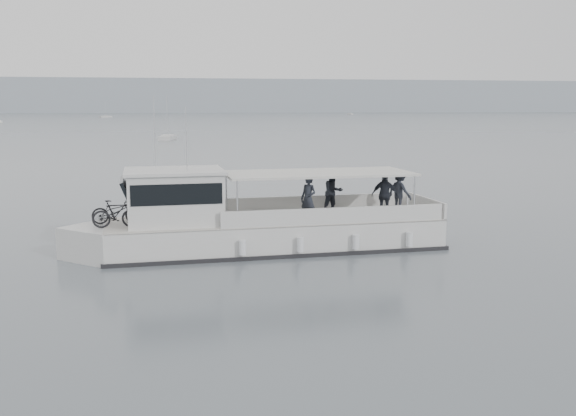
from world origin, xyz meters
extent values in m
plane|color=#50585F|center=(0.00, 0.00, 0.00)|extent=(1400.00, 1400.00, 0.00)
cube|color=#939EA8|center=(0.00, 560.00, 14.00)|extent=(1400.00, 90.00, 28.00)
cube|color=silver|center=(-0.54, 3.69, 0.48)|extent=(12.95, 4.02, 1.39)
cube|color=silver|center=(-6.94, 3.38, 0.48)|extent=(3.47, 3.47, 1.39)
cube|color=beige|center=(-0.54, 3.69, 1.17)|extent=(12.95, 4.02, 0.06)
cube|color=black|center=(-0.54, 3.69, 0.05)|extent=(13.17, 4.16, 0.19)
cube|color=silver|center=(1.30, 5.42, 1.49)|extent=(8.53, 0.51, 0.64)
cube|color=silver|center=(1.46, 2.14, 1.49)|extent=(8.53, 0.51, 0.64)
cube|color=silver|center=(5.80, 3.99, 1.49)|extent=(0.27, 3.42, 0.64)
cube|color=silver|center=(-4.38, 3.51, 2.13)|extent=(3.55, 3.04, 1.92)
cube|color=black|center=(-6.03, 3.43, 2.29)|extent=(0.73, 2.69, 1.24)
cube|color=black|center=(-4.38, 3.51, 2.45)|extent=(3.34, 3.07, 0.75)
cube|color=silver|center=(-4.38, 3.51, 3.15)|extent=(3.77, 3.26, 0.11)
cube|color=silver|center=(1.16, 3.77, 2.93)|extent=(7.40, 3.54, 0.09)
cylinder|color=silver|center=(-2.17, 2.12, 2.05)|extent=(0.07, 0.07, 1.76)
cylinder|color=silver|center=(-2.32, 5.10, 2.05)|extent=(0.07, 0.07, 1.76)
cylinder|color=silver|center=(4.65, 2.44, 2.05)|extent=(0.07, 0.07, 1.76)
cylinder|color=silver|center=(4.50, 5.43, 2.05)|extent=(0.07, 0.07, 1.76)
cylinder|color=silver|center=(-5.06, 4.43, 4.53)|extent=(0.03, 0.03, 2.77)
cylinder|color=silver|center=(-3.92, 2.78, 4.32)|extent=(0.03, 0.03, 2.35)
cylinder|color=silver|center=(-2.05, 1.74, 0.53)|extent=(0.27, 0.27, 0.53)
cylinder|color=silver|center=(0.08, 1.84, 0.53)|extent=(0.27, 0.27, 0.53)
cylinder|color=silver|center=(2.21, 1.94, 0.53)|extent=(0.27, 0.27, 0.53)
cylinder|color=silver|center=(4.34, 2.04, 0.53)|extent=(0.27, 0.27, 0.53)
imported|color=black|center=(-6.53, 3.83, 1.65)|extent=(1.86, 0.72, 0.96)
imported|color=black|center=(-6.49, 2.98, 1.68)|extent=(1.71, 0.56, 1.01)
imported|color=#272B34|center=(0.57, 2.78, 2.07)|extent=(0.75, 0.78, 1.79)
imported|color=#272B34|center=(1.98, 4.56, 2.07)|extent=(1.01, 0.87, 1.79)
imported|color=#272B34|center=(3.75, 3.25, 2.07)|extent=(1.14, 0.85, 1.79)
imported|color=#272B34|center=(4.77, 4.37, 2.07)|extent=(1.15, 1.34, 1.79)
cube|color=silver|center=(-36.19, 312.60, 0.30)|extent=(6.14, 5.51, 0.75)
cube|color=silver|center=(-36.19, 312.60, 0.62)|extent=(2.81, 2.75, 0.45)
cylinder|color=silver|center=(-36.19, 312.60, 4.05)|extent=(0.08, 0.08, 6.90)
cube|color=silver|center=(113.68, 396.97, 0.30)|extent=(3.24, 5.74, 0.75)
cube|color=silver|center=(113.68, 396.97, 0.62)|extent=(2.01, 2.27, 0.45)
cube|color=silver|center=(-4.99, 88.05, 0.30)|extent=(3.13, 6.38, 0.75)
cube|color=silver|center=(-4.99, 88.05, 0.62)|extent=(2.10, 2.44, 0.45)
cylinder|color=silver|center=(-4.99, 88.05, 3.96)|extent=(0.08, 0.08, 6.72)
camera|label=1|loc=(-4.45, -20.57, 5.53)|focal=40.00mm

